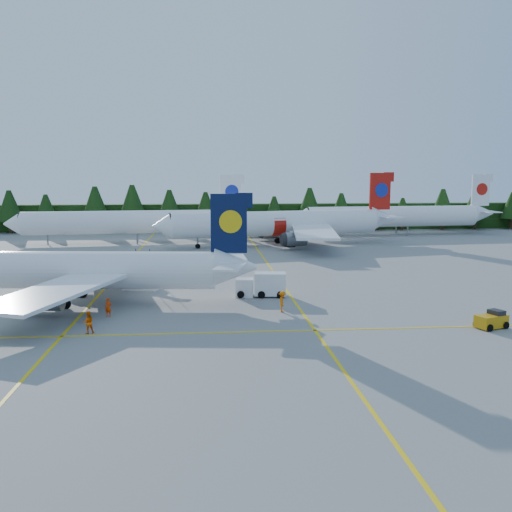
{
  "coord_description": "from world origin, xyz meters",
  "views": [
    {
      "loc": [
        -2.68,
        -50.2,
        12.38
      ],
      "look_at": [
        2.86,
        12.76,
        3.5
      ],
      "focal_mm": 40.0,
      "sensor_mm": 36.0,
      "label": 1
    }
  ],
  "objects": [
    {
      "name": "baggage_tug",
      "position": [
        20.61,
        -6.53,
        0.67
      ],
      "size": [
        2.89,
        2.2,
        1.37
      ],
      "rotation": [
        0.0,
        0.0,
        0.37
      ],
      "color": "#CC8A0B",
      "rests_on": "ground"
    },
    {
      "name": "taxi_stripe_b",
      "position": [
        6.0,
        20.0,
        0.01
      ],
      "size": [
        0.25,
        120.0,
        0.01
      ],
      "primitive_type": "cube",
      "color": "yellow",
      "rests_on": "ground"
    },
    {
      "name": "treeline_hedge",
      "position": [
        0.0,
        82.0,
        3.0
      ],
      "size": [
        220.0,
        4.0,
        6.0
      ],
      "primitive_type": "cube",
      "color": "black",
      "rests_on": "ground"
    },
    {
      "name": "airliner_far_right",
      "position": [
        35.44,
        67.09,
        3.99
      ],
      "size": [
        43.78,
        8.25,
        12.73
      ],
      "rotation": [
        0.0,
        0.0,
        0.1
      ],
      "color": "white",
      "rests_on": "ground"
    },
    {
      "name": "service_truck",
      "position": [
        2.92,
        7.53,
        1.23
      ],
      "size": [
        5.31,
        2.42,
        2.48
      ],
      "rotation": [
        0.0,
        0.0,
        -0.11
      ],
      "color": "silver",
      "rests_on": "ground"
    },
    {
      "name": "airliner_red",
      "position": [
        9.17,
        50.63,
        3.91
      ],
      "size": [
        44.19,
        36.0,
        12.99
      ],
      "rotation": [
        0.0,
        0.0,
        0.21
      ],
      "color": "white",
      "rests_on": "ground"
    },
    {
      "name": "crew_c",
      "position": [
        4.22,
        0.52,
        0.97
      ],
      "size": [
        0.63,
        0.86,
        1.94
      ],
      "primitive_type": "imported",
      "rotation": [
        0.0,
        0.0,
        1.45
      ],
      "color": "#F66605",
      "rests_on": "ground"
    },
    {
      "name": "taxi_stripe_a",
      "position": [
        -14.0,
        20.0,
        0.01
      ],
      "size": [
        0.25,
        120.0,
        0.01
      ],
      "primitive_type": "cube",
      "color": "yellow",
      "rests_on": "ground"
    },
    {
      "name": "crew_a",
      "position": [
        -11.41,
        0.08,
        0.84
      ],
      "size": [
        0.69,
        0.54,
        1.68
      ],
      "primitive_type": "imported",
      "rotation": [
        0.0,
        0.0,
        -0.24
      ],
      "color": "#F93E05",
      "rests_on": "ground"
    },
    {
      "name": "ground",
      "position": [
        0.0,
        0.0,
        0.0
      ],
      "size": [
        320.0,
        320.0,
        0.0
      ],
      "primitive_type": "plane",
      "color": "gray",
      "rests_on": "ground"
    },
    {
      "name": "airstairs",
      "position": [
        -9.76,
        12.67,
        0.74
      ],
      "size": [
        4.16,
        5.64,
        3.41
      ],
      "rotation": [
        0.0,
        0.0,
        -0.24
      ],
      "color": "white",
      "rests_on": "ground"
    },
    {
      "name": "taxi_stripe_cross",
      "position": [
        0.0,
        -6.0,
        0.01
      ],
      "size": [
        80.0,
        0.25,
        0.01
      ],
      "primitive_type": "cube",
      "color": "yellow",
      "rests_on": "ground"
    },
    {
      "name": "airliner_far_left",
      "position": [
        -18.9,
        57.34,
        3.94
      ],
      "size": [
        43.22,
        8.48,
        12.58
      ],
      "rotation": [
        0.0,
        0.0,
        0.11
      ],
      "color": "white",
      "rests_on": "ground"
    },
    {
      "name": "airliner_navy",
      "position": [
        -17.94,
        6.22,
        3.22
      ],
      "size": [
        36.82,
        30.15,
        10.72
      ],
      "rotation": [
        0.0,
        0.0,
        -0.11
      ],
      "color": "white",
      "rests_on": "ground"
    },
    {
      "name": "crew_b",
      "position": [
        -12.07,
        -5.28,
        0.9
      ],
      "size": [
        1.05,
        0.93,
        1.8
      ],
      "primitive_type": "imported",
      "rotation": [
        0.0,
        0.0,
        3.47
      ],
      "color": "#FF5D05",
      "rests_on": "ground"
    }
  ]
}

